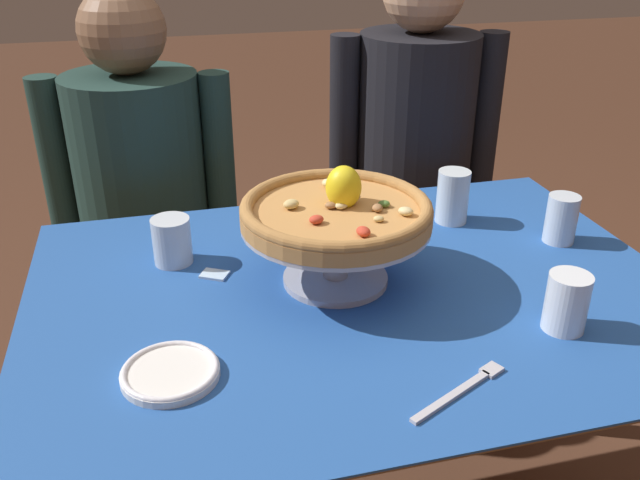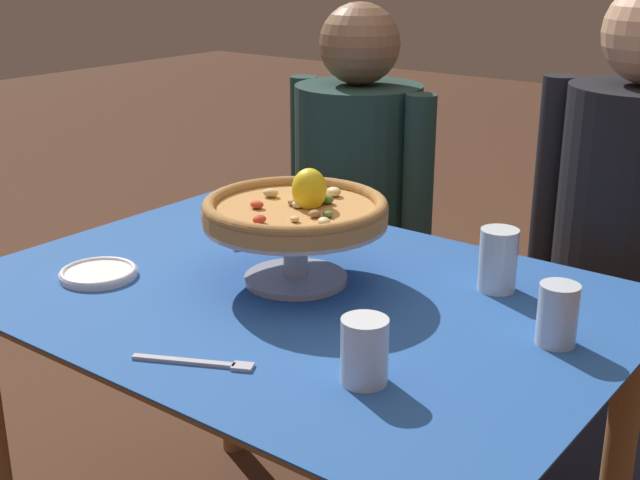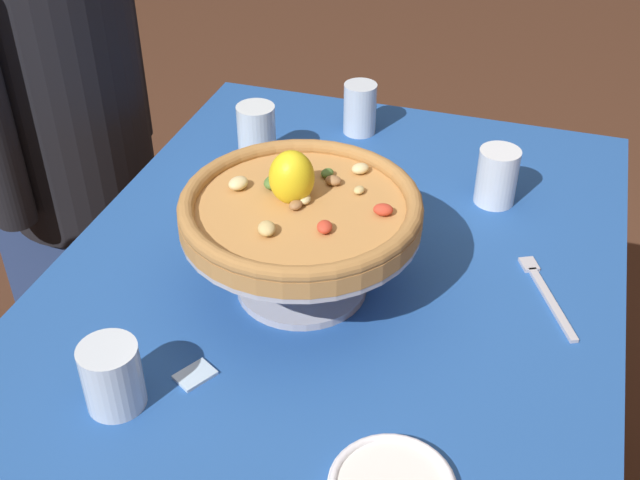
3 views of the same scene
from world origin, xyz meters
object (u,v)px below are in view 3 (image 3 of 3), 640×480
at_px(pizza, 300,207).
at_px(sugar_packet, 195,375).
at_px(water_glass_side_right, 360,112).
at_px(diner_right, 78,153).
at_px(water_glass_back_left, 113,380).
at_px(water_glass_front_right, 496,180).
at_px(water_glass_back_right, 257,140).
at_px(pizza_stand, 301,245).
at_px(dinner_fork, 545,292).

relative_size(pizza, sugar_packet, 6.86).
distance_m(pizza, sugar_packet, 0.27).
xyz_separation_m(water_glass_side_right, diner_right, (-0.08, 0.61, -0.15)).
bearing_deg(water_glass_back_left, water_glass_front_right, -32.68).
bearing_deg(water_glass_back_right, water_glass_side_right, -39.88).
distance_m(water_glass_front_right, diner_right, 0.92).
xyz_separation_m(water_glass_back_right, sugar_packet, (-0.54, -0.12, -0.05)).
distance_m(water_glass_back_left, water_glass_side_right, 0.79).
height_order(water_glass_back_left, water_glass_back_right, water_glass_back_right).
bearing_deg(diner_right, water_glass_back_right, -101.37).
relative_size(pizza, water_glass_back_right, 2.93).
bearing_deg(sugar_packet, water_glass_back_left, 133.46).
xyz_separation_m(water_glass_back_left, diner_right, (0.70, 0.51, -0.15)).
height_order(pizza, water_glass_back_left, pizza).
height_order(pizza_stand, water_glass_side_right, pizza_stand).
bearing_deg(dinner_fork, pizza, 105.12).
bearing_deg(water_glass_back_right, pizza, -148.72).
bearing_deg(pizza, diner_right, 57.94).
xyz_separation_m(pizza, water_glass_back_left, (-0.29, 0.15, -0.10)).
height_order(water_glass_back_left, water_glass_side_right, water_glass_side_right).
bearing_deg(water_glass_back_right, water_glass_front_right, -89.31).
relative_size(pizza_stand, water_glass_back_left, 3.67).
height_order(pizza, dinner_fork, pizza).
bearing_deg(pizza, water_glass_side_right, 5.29).
bearing_deg(water_glass_side_right, water_glass_front_right, -120.62).
relative_size(water_glass_back_right, sugar_packet, 2.34).
distance_m(pizza_stand, sugar_packet, 0.24).
height_order(water_glass_front_right, diner_right, diner_right).
xyz_separation_m(pizza_stand, water_glass_front_right, (0.32, -0.24, -0.04)).
height_order(pizza_stand, water_glass_front_right, pizza_stand).
relative_size(dinner_fork, diner_right, 0.14).
distance_m(water_glass_side_right, dinner_fork, 0.56).
relative_size(water_glass_back_left, diner_right, 0.07).
relative_size(pizza_stand, water_glass_back_right, 2.91).
xyz_separation_m(water_glass_side_right, sugar_packet, (-0.71, 0.03, -0.04)).
bearing_deg(water_glass_back_left, diner_right, 35.90).
relative_size(water_glass_front_right, water_glass_side_right, 0.98).
distance_m(water_glass_back_right, diner_right, 0.50).
bearing_deg(pizza_stand, diner_right, 57.90).
bearing_deg(pizza_stand, pizza, 39.88).
bearing_deg(pizza, pizza_stand, -140.12).
xyz_separation_m(water_glass_back_right, water_glass_side_right, (0.18, -0.15, -0.01)).
bearing_deg(diner_right, water_glass_side_right, -82.23).
height_order(water_glass_back_right, diner_right, diner_right).
bearing_deg(sugar_packet, water_glass_back_right, 12.49).
relative_size(water_glass_back_left, water_glass_side_right, 0.92).
height_order(water_glass_back_left, water_glass_front_right, water_glass_front_right).
height_order(water_glass_back_left, sugar_packet, water_glass_back_left).
distance_m(pizza, water_glass_back_left, 0.34).
bearing_deg(pizza_stand, water_glass_back_right, 31.32).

